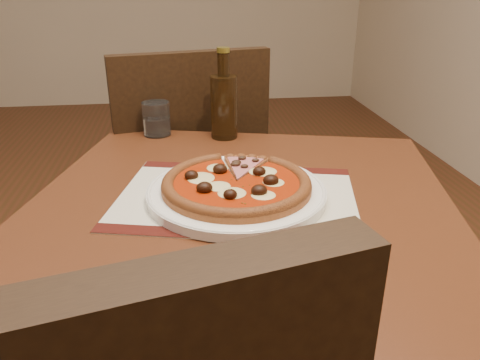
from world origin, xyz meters
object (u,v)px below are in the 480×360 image
Objects in this scene: pizza at (236,183)px; water_glass at (156,119)px; plate at (237,192)px; chair_far at (187,175)px; table at (241,244)px; bottle at (224,104)px.

water_glass is at bearing 111.72° from pizza.
pizza is (-0.00, -0.00, 0.02)m from plate.
plate is (0.09, -0.60, 0.22)m from chair_far.
water_glass is (-0.16, 0.41, 0.03)m from plate.
plate is 0.02m from pizza.
table is 4.21× the size of bottle.
chair_far is 0.65m from plate.
water_glass reaches higher than pizza.
pizza is (-0.01, 0.00, 0.13)m from table.
bottle is at bearing 88.03° from pizza.
pizza is at bearing -68.28° from water_glass.
bottle is at bearing 100.51° from chair_far.
water_glass is at bearing 56.56° from chair_far.
table is 11.00× the size of water_glass.
table is 0.47m from water_glass.
chair_far is at bearing 99.09° from table.
pizza is 0.37m from bottle.
pizza is at bearing -105.92° from plate.
table is at bearing -25.76° from pizza.
water_glass is (-0.07, -0.19, 0.25)m from chair_far.
water_glass is (-0.17, 0.41, 0.15)m from table.
bottle is (0.01, 0.37, 0.06)m from pizza.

